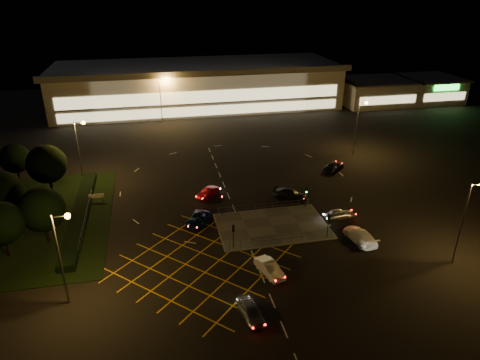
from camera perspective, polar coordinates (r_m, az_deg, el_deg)
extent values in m
plane|color=black|center=(57.94, 1.86, -5.42)|extent=(180.00, 180.00, 0.00)
cube|color=#4C4944|center=(56.71, 4.32, -6.13)|extent=(14.00, 9.00, 0.12)
cube|color=black|center=(63.82, -24.89, -4.86)|extent=(18.00, 30.00, 0.08)
cube|color=black|center=(62.56, -20.52, -4.18)|extent=(2.00, 26.00, 1.00)
cube|color=beige|center=(113.86, -5.67, 12.37)|extent=(70.00, 25.00, 10.00)
cube|color=slate|center=(112.88, -5.79, 14.95)|extent=(72.00, 26.50, 0.60)
cube|color=#FFEAA5|center=(101.71, -4.82, 10.92)|extent=(66.00, 0.20, 3.00)
cube|color=#FFEAA5|center=(102.51, -4.75, 9.18)|extent=(66.00, 0.20, 2.20)
cube|color=beige|center=(120.83, 17.51, 11.12)|extent=(18.00, 14.00, 6.00)
cube|color=slate|center=(120.19, 17.70, 12.57)|extent=(18.80, 14.80, 0.40)
cube|color=#FFEAA5|center=(114.99, 19.14, 10.04)|extent=(15.30, 0.20, 2.00)
cube|color=beige|center=(129.30, 23.85, 11.00)|extent=(14.00, 14.00, 6.00)
cube|color=slate|center=(128.71, 24.09, 12.36)|extent=(14.80, 14.80, 0.40)
cube|color=#FFEAA5|center=(123.87, 25.64, 9.97)|extent=(11.90, 0.20, 2.00)
cube|color=#19E533|center=(123.30, 25.87, 11.03)|extent=(7.00, 0.30, 1.40)
cylinder|color=slate|center=(44.88, -22.83, -9.92)|extent=(0.20, 0.20, 10.00)
cylinder|color=slate|center=(42.35, -22.96, -4.49)|extent=(1.40, 0.12, 0.12)
sphere|color=orange|center=(42.23, -22.02, -4.48)|extent=(0.56, 0.56, 0.56)
cylinder|color=slate|center=(53.06, 27.44, -5.31)|extent=(0.20, 0.20, 10.00)
cylinder|color=slate|center=(51.51, 29.08, -0.54)|extent=(1.40, 0.12, 0.12)
cylinder|color=slate|center=(71.79, -20.71, 3.47)|extent=(0.20, 0.20, 10.00)
cylinder|color=slate|center=(70.22, -20.72, 7.17)|extent=(1.40, 0.12, 0.12)
sphere|color=orange|center=(70.13, -20.15, 7.19)|extent=(0.56, 0.56, 0.56)
cylinder|color=slate|center=(81.24, 15.23, 6.59)|extent=(0.20, 0.20, 10.00)
cylinder|color=slate|center=(80.27, 16.07, 9.86)|extent=(1.40, 0.12, 0.12)
sphere|color=orange|center=(80.60, 16.51, 9.83)|extent=(0.56, 0.56, 0.56)
cylinder|color=slate|center=(99.59, -10.51, 10.30)|extent=(0.20, 0.20, 10.00)
cylinder|color=slate|center=(98.56, -10.31, 13.04)|extent=(1.40, 0.12, 0.12)
sphere|color=orange|center=(98.59, -9.89, 13.04)|extent=(0.56, 0.56, 0.56)
cylinder|color=slate|center=(109.94, 11.16, 11.59)|extent=(0.20, 0.20, 10.00)
cylinder|color=slate|center=(109.27, 11.72, 14.04)|extent=(1.40, 0.12, 0.12)
sphere|color=orange|center=(109.55, 12.06, 14.01)|extent=(0.56, 0.56, 0.56)
cylinder|color=black|center=(51.34, -0.89, -7.61)|extent=(0.10, 0.10, 3.00)
cube|color=black|center=(50.71, -0.90, -6.46)|extent=(0.28, 0.18, 0.90)
sphere|color=#19FF33|center=(50.82, -0.93, -6.39)|extent=(0.16, 0.16, 0.16)
cylinder|color=black|center=(54.57, 11.64, -6.05)|extent=(0.10, 0.10, 3.00)
cube|color=black|center=(53.97, 11.75, -4.96)|extent=(0.28, 0.18, 0.90)
sphere|color=#19FF33|center=(54.08, 11.69, -4.89)|extent=(0.16, 0.16, 0.16)
cylinder|color=black|center=(58.15, -2.42, -3.48)|extent=(0.10, 0.10, 3.00)
cube|color=black|center=(57.60, -2.44, -2.43)|extent=(0.28, 0.18, 0.90)
sphere|color=#FF0C0C|center=(57.48, -2.42, -2.48)|extent=(0.16, 0.16, 0.16)
cylinder|color=black|center=(61.02, 8.76, -2.34)|extent=(0.10, 0.10, 3.00)
cube|color=black|center=(60.49, 8.83, -1.32)|extent=(0.28, 0.18, 0.90)
sphere|color=#19FF33|center=(60.38, 8.88, -1.38)|extent=(0.16, 0.16, 0.16)
cylinder|color=black|center=(57.10, -28.57, -7.79)|extent=(0.36, 0.36, 2.52)
sphere|color=black|center=(55.67, -29.20, -5.09)|extent=(5.04, 5.04, 5.04)
cylinder|color=black|center=(64.35, -28.55, -4.07)|extent=(0.36, 0.36, 2.70)
sphere|color=black|center=(63.00, -29.14, -1.43)|extent=(5.40, 5.40, 5.40)
cylinder|color=black|center=(70.22, -23.87, -0.71)|extent=(0.36, 0.36, 2.88)
sphere|color=black|center=(68.92, -24.37, 1.94)|extent=(5.76, 5.76, 5.76)
cylinder|color=black|center=(77.19, -27.41, 0.60)|extent=(0.36, 0.36, 2.34)
sphere|color=black|center=(76.21, -27.82, 2.57)|extent=(4.68, 4.68, 4.68)
cylinder|color=black|center=(57.62, -24.30, -6.47)|extent=(0.36, 0.36, 2.70)
sphere|color=black|center=(56.11, -24.88, -3.57)|extent=(5.40, 5.40, 5.40)
imported|color=#AEB0B6|center=(42.53, 1.44, -17.07)|extent=(2.31, 4.48, 1.46)
imported|color=silver|center=(47.88, 3.96, -11.66)|extent=(2.72, 4.62, 1.44)
imported|color=#0D1F50|center=(57.19, -5.67, -5.22)|extent=(3.93, 5.17, 1.30)
imported|color=black|center=(63.54, 6.75, -1.95)|extent=(5.47, 4.45, 1.49)
imported|color=#B9BCC1|center=(59.59, 13.15, -4.45)|extent=(4.12, 1.87, 1.37)
imported|color=maroon|center=(64.07, -4.25, -1.68)|extent=(3.92, 3.75, 1.33)
imported|color=black|center=(74.89, 12.42, 1.81)|extent=(5.01, 4.86, 1.33)
imported|color=silver|center=(55.19, 15.73, -7.16)|extent=(2.84, 5.61, 1.56)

